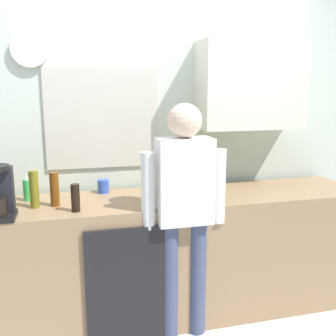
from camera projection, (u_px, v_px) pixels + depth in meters
ground_plane at (183, 333)px, 2.70m from camera, size 8.00×8.00×0.00m
kitchen_counter at (172, 255)px, 2.89m from camera, size 2.97×0.64×0.91m
dishwasher_panel at (129, 288)px, 2.50m from camera, size 0.56×0.02×0.82m
back_wall_assembly at (169, 130)px, 3.12m from camera, size 4.57×0.42×2.60m
bottle_amber_beer at (55, 189)px, 2.56m from camera, size 0.06×0.06×0.23m
bottle_clear_soda at (219, 179)px, 2.74m from camera, size 0.09×0.09×0.28m
bottle_red_vinegar at (1, 186)px, 2.66m from camera, size 0.06×0.06×0.22m
bottle_olive_oil at (34, 189)px, 2.51m from camera, size 0.06×0.06×0.25m
bottle_green_wine at (190, 177)px, 2.75m from camera, size 0.07×0.07×0.30m
bottle_dark_sauce at (75, 198)px, 2.44m from camera, size 0.06×0.06×0.18m
cup_blue_mug at (103, 186)px, 2.90m from camera, size 0.08×0.08×0.10m
dish_soap at (27, 190)px, 2.69m from camera, size 0.06×0.06×0.18m
person_at_sink at (184, 204)px, 2.51m from camera, size 0.57×0.22×1.60m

